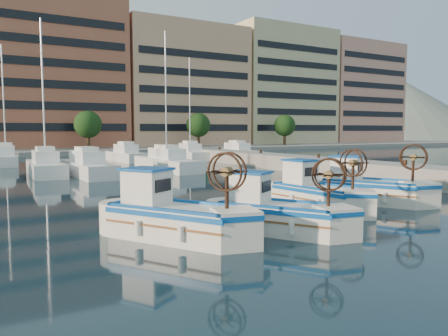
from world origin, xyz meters
TOP-DOWN VIEW (x-y plane):
  - ground at (0.00, 0.00)m, footprint 300.00×300.00m
  - quay at (13.00, 8.00)m, footprint 3.00×60.00m
  - waterfront at (9.23, 65.04)m, footprint 180.00×40.00m
  - hill_east at (140.00, 110.00)m, footprint 160.00×160.00m
  - yacht_marina at (-2.53, 27.74)m, footprint 35.76×23.02m
  - fishing_boat_a at (-5.12, 0.34)m, footprint 3.74×4.53m
  - fishing_boat_b at (-1.85, -0.56)m, footprint 3.46×4.14m
  - fishing_boat_c at (2.17, 1.95)m, footprint 2.16×4.34m
  - fishing_boat_d at (5.37, 2.06)m, footprint 3.57×4.57m

SIDE VIEW (x-z plane):
  - ground at x=0.00m, z-range 0.00..0.00m
  - hill_east at x=140.00m, z-range -25.00..25.00m
  - yacht_marina at x=-2.53m, z-range -5.22..6.28m
  - quay at x=13.00m, z-range 0.00..1.20m
  - fishing_boat_b at x=-1.85m, z-range -0.57..1.96m
  - fishing_boat_c at x=2.17m, z-range -0.60..2.06m
  - fishing_boat_a at x=-5.12m, z-range -0.62..2.14m
  - fishing_boat_d at x=5.37m, z-range -0.62..2.14m
  - waterfront at x=9.23m, z-range -1.70..23.90m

